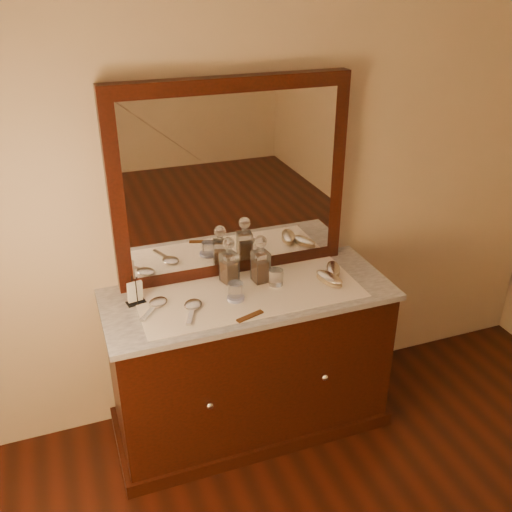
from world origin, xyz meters
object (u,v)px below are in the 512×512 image
at_px(napkin_rack, 135,293).
at_px(hand_mirror_outer, 156,304).
at_px(decanter_left, 229,265).
at_px(brush_far, 333,270).
at_px(dresser_cabinet, 250,363).
at_px(mirror_frame, 232,181).
at_px(brush_near, 329,279).
at_px(decanter_right, 261,264).
at_px(comb, 250,316).
at_px(pin_dish, 236,298).
at_px(hand_mirror_inner, 193,307).

distance_m(napkin_rack, hand_mirror_outer, 0.12).
relative_size(decanter_left, hand_mirror_outer, 1.21).
xyz_separation_m(decanter_left, brush_far, (0.54, -0.11, -0.07)).
bearing_deg(decanter_left, napkin_rack, -175.58).
xyz_separation_m(dresser_cabinet, mirror_frame, (0.00, 0.25, 0.94)).
height_order(dresser_cabinet, brush_near, brush_near).
bearing_deg(decanter_right, hand_mirror_outer, -174.16).
bearing_deg(comb, decanter_left, 70.27).
height_order(brush_near, hand_mirror_outer, brush_near).
bearing_deg(mirror_frame, pin_dish, -106.27).
relative_size(decanter_right, hand_mirror_inner, 1.14).
bearing_deg(decanter_left, dresser_cabinet, -65.26).
xyz_separation_m(brush_near, brush_far, (0.07, 0.08, -0.00)).
distance_m(mirror_frame, brush_far, 0.71).
xyz_separation_m(napkin_rack, brush_far, (1.02, -0.07, -0.03)).
height_order(dresser_cabinet, napkin_rack, napkin_rack).
xyz_separation_m(mirror_frame, brush_far, (0.48, -0.22, -0.47)).
bearing_deg(mirror_frame, brush_near, -36.60).
xyz_separation_m(pin_dish, decanter_left, (0.03, 0.18, 0.09)).
height_order(napkin_rack, hand_mirror_outer, napkin_rack).
xyz_separation_m(dresser_cabinet, hand_mirror_outer, (-0.46, 0.03, 0.45)).
xyz_separation_m(decanter_left, decanter_right, (0.15, -0.05, 0.00)).
bearing_deg(mirror_frame, hand_mirror_inner, -135.12).
distance_m(mirror_frame, pin_dish, 0.58).
bearing_deg(brush_far, comb, -156.25).
distance_m(decanter_right, brush_far, 0.40).
height_order(comb, decanter_right, decanter_right).
bearing_deg(decanter_left, mirror_frame, 62.49).
bearing_deg(decanter_left, pin_dish, -98.20).
bearing_deg(napkin_rack, decanter_right, -0.90).
xyz_separation_m(comb, hand_mirror_outer, (-0.39, 0.24, 0.00)).
bearing_deg(pin_dish, hand_mirror_outer, 168.65).
distance_m(comb, decanter_left, 0.36).
xyz_separation_m(decanter_left, brush_near, (0.47, -0.19, -0.07)).
relative_size(brush_near, hand_mirror_outer, 0.92).
bearing_deg(mirror_frame, brush_far, -24.88).
relative_size(mirror_frame, hand_mirror_inner, 5.38).
bearing_deg(mirror_frame, decanter_right, -60.45).
relative_size(decanter_right, brush_near, 1.34).
relative_size(dresser_cabinet, comb, 9.90).
bearing_deg(pin_dish, comb, -85.62).
relative_size(napkin_rack, hand_mirror_outer, 0.65).
bearing_deg(comb, brush_near, 0.41).
relative_size(pin_dish, brush_far, 0.49).
relative_size(comb, decanter_left, 0.57).
height_order(dresser_cabinet, hand_mirror_outer, hand_mirror_outer).
height_order(decanter_right, hand_mirror_inner, decanter_right).
height_order(mirror_frame, decanter_left, mirror_frame).
xyz_separation_m(dresser_cabinet, brush_near, (0.41, -0.06, 0.47)).
bearing_deg(comb, napkin_rack, 129.01).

